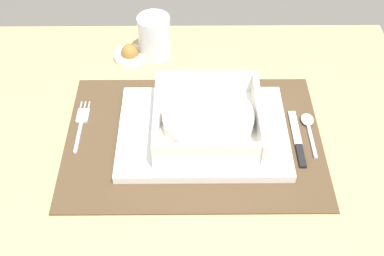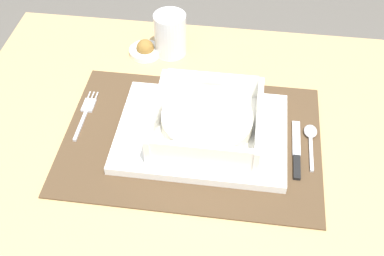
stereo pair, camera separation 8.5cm
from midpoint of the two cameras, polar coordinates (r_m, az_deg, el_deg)
dining_table at (r=1.00m, az=-2.88°, el=-5.50°), size 0.89×0.70×0.73m
placemat at (r=0.90m, az=-2.71°, el=-1.39°), size 0.47×0.33×0.00m
serving_plate at (r=0.90m, az=-1.63°, el=-0.69°), size 0.31×0.23×0.02m
porridge_bowl at (r=0.88m, az=-1.10°, el=0.85°), size 0.19×0.19×0.05m
fork at (r=0.96m, az=-15.32°, el=0.56°), size 0.02×0.13×0.00m
spoon at (r=0.93m, az=10.58°, el=0.34°), size 0.02×0.11×0.01m
butter_knife at (r=0.90m, az=9.34°, el=-1.72°), size 0.01×0.14×0.01m
drinking_glass at (r=1.07m, az=-6.82°, el=10.09°), size 0.07×0.07×0.09m
condiment_saucer at (r=1.08m, az=-9.59°, el=8.28°), size 0.07×0.07×0.04m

